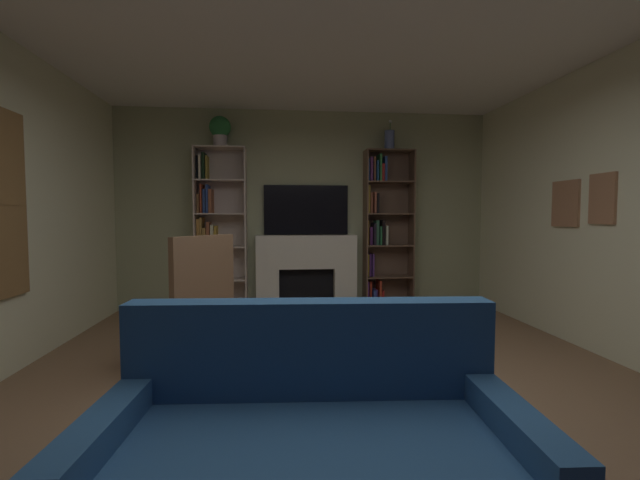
{
  "coord_description": "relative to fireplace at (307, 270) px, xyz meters",
  "views": [
    {
      "loc": [
        -0.41,
        -2.73,
        1.3
      ],
      "look_at": [
        0.0,
        1.29,
        1.07
      ],
      "focal_mm": 23.87,
      "sensor_mm": 36.0,
      "label": 1
    }
  ],
  "objects": [
    {
      "name": "bookshelf_right",
      "position": [
        1.07,
        0.01,
        0.56
      ],
      "size": [
        0.68,
        0.29,
        2.21
      ],
      "color": "brown",
      "rests_on": "ground_plane"
    },
    {
      "name": "wall_back_accent",
      "position": [
        0.0,
        0.14,
        0.83
      ],
      "size": [
        5.26,
        0.06,
        2.75
      ],
      "primitive_type": "cube",
      "color": "#A4AA82",
      "rests_on": "ground_plane"
    },
    {
      "name": "couch",
      "position": [
        -0.28,
        -4.17,
        -0.25
      ],
      "size": [
        1.78,
        1.01,
        0.9
      ],
      "color": "#275180",
      "rests_on": "ground_plane"
    },
    {
      "name": "bookshelf_left",
      "position": [
        -1.24,
        -0.01,
        0.5
      ],
      "size": [
        0.68,
        0.33,
        2.21
      ],
      "color": "beige",
      "rests_on": "ground_plane"
    },
    {
      "name": "ground_plane",
      "position": [
        0.0,
        -3.12,
        -0.54
      ],
      "size": [
        7.75,
        7.75,
        0.0
      ],
      "primitive_type": "plane",
      "color": "#846347"
    },
    {
      "name": "tv",
      "position": [
        0.0,
        0.08,
        0.84
      ],
      "size": [
        1.17,
        0.06,
        0.68
      ],
      "primitive_type": "cube",
      "color": "black",
      "rests_on": "fireplace"
    },
    {
      "name": "potted_plant",
      "position": [
        -1.15,
        -0.04,
        1.9
      ],
      "size": [
        0.28,
        0.28,
        0.41
      ],
      "color": "beige",
      "rests_on": "bookshelf_left"
    },
    {
      "name": "vase_with_flowers",
      "position": [
        1.15,
        -0.04,
        1.8
      ],
      "size": [
        0.14,
        0.14,
        0.41
      ],
      "color": "#5567A2",
      "rests_on": "bookshelf_right"
    },
    {
      "name": "fireplace",
      "position": [
        0.0,
        0.0,
        0.0
      ],
      "size": [
        1.49,
        0.52,
        1.03
      ],
      "color": "white",
      "rests_on": "ground_plane"
    },
    {
      "name": "coffee_table",
      "position": [
        -0.28,
        -3.42,
        -0.21
      ],
      "size": [
        0.72,
        0.44,
        0.39
      ],
      "color": "brown",
      "rests_on": "ground_plane"
    },
    {
      "name": "armchair",
      "position": [
        -1.15,
        -2.19,
        0.03
      ],
      "size": [
        0.87,
        0.88,
        1.14
      ],
      "color": "brown",
      "rests_on": "ground_plane"
    }
  ]
}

